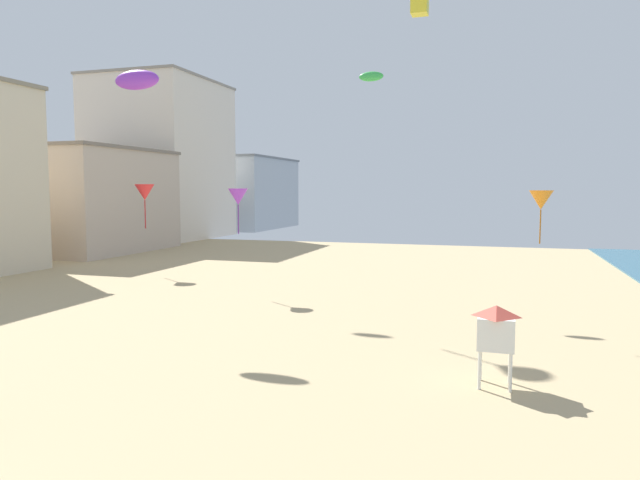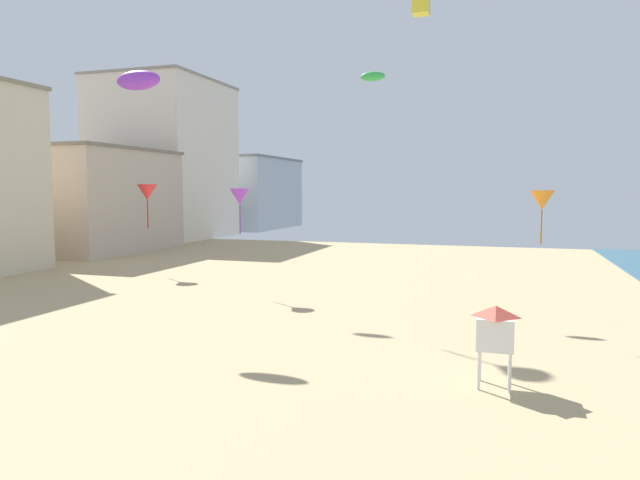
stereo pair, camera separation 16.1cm
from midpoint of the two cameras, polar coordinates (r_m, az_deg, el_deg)
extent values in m
cube|color=#C6B29E|center=(63.35, -23.32, 3.55)|extent=(16.33, 15.10, 9.93)
cube|color=slate|center=(63.47, -23.48, 8.17)|extent=(16.65, 15.40, 0.30)
cube|color=silver|center=(76.96, -15.10, 7.58)|extent=(13.40, 15.61, 19.66)
cube|color=gray|center=(78.09, -15.27, 14.91)|extent=(13.67, 15.92, 0.30)
cube|color=#ADB7C1|center=(94.66, -8.32, 4.55)|extent=(16.14, 18.86, 10.99)
cube|color=slate|center=(94.80, -8.37, 7.97)|extent=(16.46, 19.23, 0.30)
cylinder|color=white|center=(18.59, 15.75, -12.38)|extent=(0.10, 0.10, 1.20)
cylinder|color=white|center=(18.59, 18.59, -12.46)|extent=(0.10, 0.10, 1.20)
cylinder|color=white|center=(19.45, 15.85, -11.60)|extent=(0.10, 0.10, 1.20)
cylinder|color=white|center=(19.45, 18.55, -11.68)|extent=(0.10, 0.10, 1.20)
cube|color=white|center=(18.73, 17.27, -8.80)|extent=(1.10, 1.10, 1.00)
pyramid|color=#D14C3D|center=(18.58, 17.33, -6.78)|extent=(1.10, 1.10, 0.35)
cone|color=orange|center=(25.53, 21.39, 3.72)|extent=(0.98, 0.98, 0.80)
cylinder|color=#A75C15|center=(25.57, 21.32, 1.23)|extent=(0.05, 0.05, 1.43)
ellipsoid|color=purple|center=(29.28, -17.47, 14.92)|extent=(2.36, 0.66, 0.92)
cone|color=purple|center=(34.18, -7.85, 4.29)|extent=(1.18, 1.18, 0.97)
cylinder|color=#63278B|center=(34.22, -7.83, 2.04)|extent=(0.06, 0.06, 1.72)
ellipsoid|color=green|center=(34.53, 5.41, 15.89)|extent=(1.44, 0.40, 0.56)
cube|color=yellow|center=(32.14, 10.17, 22.34)|extent=(0.84, 0.84, 1.32)
cone|color=red|center=(44.09, -16.72, 4.57)|extent=(1.43, 1.43, 1.17)
cylinder|color=maroon|center=(44.12, -16.66, 2.46)|extent=(0.08, 0.08, 2.08)
camera|label=1|loc=(0.08, -89.79, 0.02)|focal=32.18mm
camera|label=2|loc=(0.08, 90.21, -0.02)|focal=32.18mm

